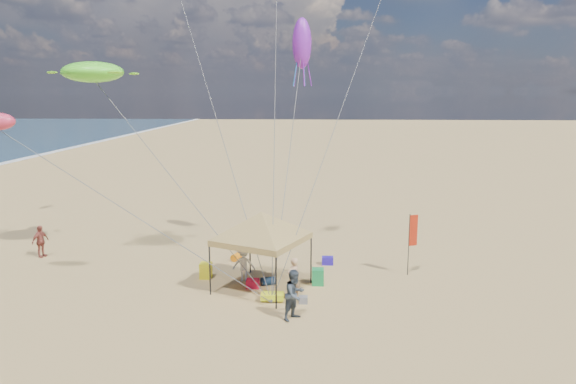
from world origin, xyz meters
name	(u,v)px	position (x,y,z in m)	size (l,w,h in m)	color
ground	(284,309)	(0.00, 0.00, 0.00)	(280.00, 280.00, 0.00)	tan
canopy_tent	(261,215)	(-1.04, 2.09, 3.20)	(5.67, 5.67, 3.85)	black
feather_flag	(412,234)	(5.51, 4.25, 1.90)	(0.41, 0.18, 2.84)	black
cooler_red	(253,284)	(-1.45, 2.19, 0.19)	(0.54, 0.38, 0.38)	red
cooler_blue	(328,261)	(1.77, 5.48, 0.19)	(0.54, 0.38, 0.38)	#2514A4
bag_navy	(268,281)	(-0.83, 2.55, 0.18)	(0.36, 0.36, 0.60)	#0D203C
bag_orange	(237,257)	(-2.71, 5.87, 0.18)	(0.36, 0.36, 0.60)	orange
chair_green	(318,277)	(1.30, 2.74, 0.35)	(0.50, 0.50, 0.70)	#178240
chair_yellow	(206,270)	(-3.68, 3.27, 0.35)	(0.50, 0.50, 0.70)	yellow
crate_grey	(303,300)	(0.73, 0.64, 0.14)	(0.34, 0.30, 0.28)	slate
beach_cart	(272,296)	(-0.50, 0.79, 0.20)	(0.90, 0.50, 0.24)	#D5E319
person_near_a	(293,278)	(0.33, 1.07, 0.86)	(0.63, 0.41, 1.72)	tan
person_near_b	(295,295)	(0.46, -0.84, 0.94)	(0.91, 0.71, 1.87)	#37414B
person_near_c	(244,264)	(-1.94, 3.02, 0.77)	(1.00, 0.57, 1.54)	silver
person_far_a	(40,241)	(-12.59, 5.85, 0.81)	(0.95, 0.40, 1.63)	#9B473B
turtle_kite	(92,72)	(-9.12, 5.32, 9.07)	(2.85, 2.28, 0.95)	#58ED2C
squid_kite	(302,43)	(0.41, 7.88, 10.51)	(0.94, 0.94, 2.44)	purple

